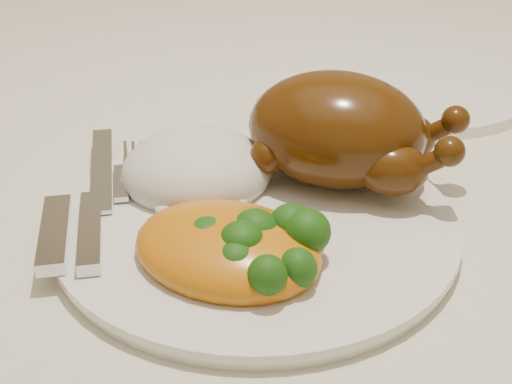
# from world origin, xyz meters

# --- Properties ---
(dining_table) EXTENTS (1.60, 0.90, 0.76)m
(dining_table) POSITION_xyz_m (0.00, 0.00, 0.67)
(dining_table) COLOR brown
(dining_table) RESTS_ON floor
(tablecloth) EXTENTS (1.73, 1.03, 0.18)m
(tablecloth) POSITION_xyz_m (0.00, 0.00, 0.74)
(tablecloth) COLOR silver
(tablecloth) RESTS_ON dining_table
(dinner_plate) EXTENTS (0.30, 0.30, 0.01)m
(dinner_plate) POSITION_xyz_m (0.06, -0.20, 0.77)
(dinner_plate) COLOR white
(dinner_plate) RESTS_ON tablecloth
(side_plate) EXTENTS (0.31, 0.31, 0.01)m
(side_plate) POSITION_xyz_m (0.18, 0.09, 0.77)
(side_plate) COLOR white
(side_plate) RESTS_ON tablecloth
(roast_chicken) EXTENTS (0.17, 0.12, 0.08)m
(roast_chicken) POSITION_xyz_m (0.11, -0.13, 0.82)
(roast_chicken) COLOR #4C2808
(roast_chicken) RESTS_ON dinner_plate
(rice_mound) EXTENTS (0.14, 0.13, 0.06)m
(rice_mound) POSITION_xyz_m (0.01, -0.16, 0.79)
(rice_mound) COLOR silver
(rice_mound) RESTS_ON dinner_plate
(mac_and_cheese) EXTENTS (0.15, 0.13, 0.05)m
(mac_and_cheese) POSITION_xyz_m (0.06, -0.25, 0.79)
(mac_and_cheese) COLOR orange
(mac_and_cheese) RESTS_ON dinner_plate
(cutlery) EXTENTS (0.07, 0.20, 0.01)m
(cutlery) POSITION_xyz_m (-0.06, -0.21, 0.79)
(cutlery) COLOR silver
(cutlery) RESTS_ON dinner_plate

